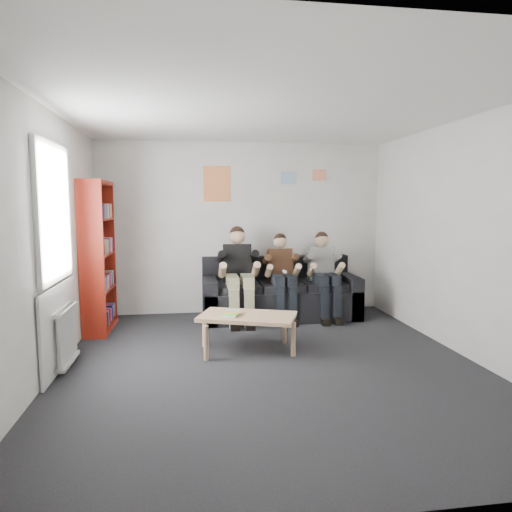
{
  "coord_description": "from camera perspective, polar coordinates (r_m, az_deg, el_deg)",
  "views": [
    {
      "loc": [
        -0.86,
        -4.74,
        1.74
      ],
      "look_at": [
        0.04,
        1.3,
        1.04
      ],
      "focal_mm": 32.0,
      "sensor_mm": 36.0,
      "label": 1
    }
  ],
  "objects": [
    {
      "name": "room_shell",
      "position": [
        4.83,
        1.78,
        1.93
      ],
      "size": [
        5.0,
        5.0,
        5.0
      ],
      "color": "black",
      "rests_on": "ground"
    },
    {
      "name": "sofa",
      "position": [
        7.08,
        2.94,
        -4.97
      ],
      "size": [
        2.34,
        0.96,
        0.9
      ],
      "color": "black",
      "rests_on": "ground"
    },
    {
      "name": "bookshelf",
      "position": [
        6.57,
        -19.04,
        -0.05
      ],
      "size": [
        0.31,
        0.92,
        2.05
      ],
      "rotation": [
        0.0,
        0.0,
        -0.02
      ],
      "color": "maroon",
      "rests_on": "ground"
    },
    {
      "name": "coffee_table",
      "position": [
        5.41,
        -1.07,
        -7.89
      ],
      "size": [
        1.11,
        0.61,
        0.44
      ],
      "rotation": [
        0.0,
        0.0,
        -0.35
      ],
      "color": "tan",
      "rests_on": "ground"
    },
    {
      "name": "game_cases",
      "position": [
        5.36,
        -3.13,
        -7.17
      ],
      "size": [
        0.23,
        0.21,
        0.05
      ],
      "rotation": [
        0.0,
        0.0,
        -0.33
      ],
      "color": "silver",
      "rests_on": "coffee_table"
    },
    {
      "name": "person_left",
      "position": [
        6.71,
        -2.17,
        -2.35
      ],
      "size": [
        0.43,
        0.91,
        1.41
      ],
      "rotation": [
        0.0,
        0.0,
        -0.09
      ],
      "color": "black",
      "rests_on": "sofa"
    },
    {
      "name": "person_middle",
      "position": [
        6.82,
        3.29,
        -2.57
      ],
      "size": [
        0.37,
        0.79,
        1.29
      ],
      "rotation": [
        0.0,
        0.0,
        0.0
      ],
      "color": "#462617",
      "rests_on": "sofa"
    },
    {
      "name": "person_right",
      "position": [
        6.98,
        8.56,
        -2.37
      ],
      "size": [
        0.38,
        0.81,
        1.31
      ],
      "rotation": [
        0.0,
        0.0,
        -0.07
      ],
      "color": "silver",
      "rests_on": "sofa"
    },
    {
      "name": "radiator",
      "position": [
        5.29,
        -22.58,
        -9.18
      ],
      "size": [
        0.1,
        0.64,
        0.6
      ],
      "color": "silver",
      "rests_on": "ground"
    },
    {
      "name": "window",
      "position": [
        5.17,
        -23.7,
        -1.89
      ],
      "size": [
        0.05,
        1.3,
        2.36
      ],
      "color": "white",
      "rests_on": "room_shell"
    },
    {
      "name": "poster_large",
      "position": [
        7.25,
        -4.9,
        8.99
      ],
      "size": [
        0.42,
        0.01,
        0.55
      ],
      "primitive_type": "cube",
      "color": "#E3BD50",
      "rests_on": "room_shell"
    },
    {
      "name": "poster_blue",
      "position": [
        7.41,
        4.13,
        9.72
      ],
      "size": [
        0.25,
        0.01,
        0.2
      ],
      "primitive_type": "cube",
      "color": "#3B8BCB",
      "rests_on": "room_shell"
    },
    {
      "name": "poster_pink",
      "position": [
        7.54,
        7.9,
        10.0
      ],
      "size": [
        0.22,
        0.01,
        0.18
      ],
      "primitive_type": "cube",
      "color": "#DC447F",
      "rests_on": "room_shell"
    },
    {
      "name": "poster_sign",
      "position": [
        7.25,
        -9.73,
        10.51
      ],
      "size": [
        0.2,
        0.01,
        0.14
      ],
      "primitive_type": "cube",
      "color": "silver",
      "rests_on": "room_shell"
    }
  ]
}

